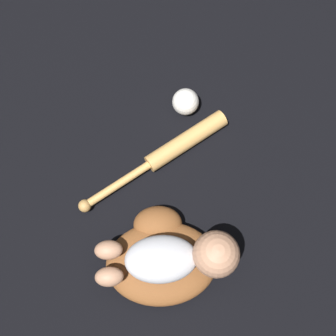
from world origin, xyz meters
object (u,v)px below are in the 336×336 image
(baseball_glove, at_px, (161,256))
(baseball, at_px, (186,102))
(baby_figure, at_px, (181,257))
(baseball_bat, at_px, (172,150))

(baseball_glove, xyz_separation_m, baseball, (0.17, 0.41, 0.00))
(baby_figure, bearing_deg, baseball_bat, 80.31)
(baby_figure, distance_m, baseball_bat, 0.33)
(baseball_glove, distance_m, baseball, 0.45)
(baseball_glove, xyz_separation_m, baseball_bat, (0.10, 0.28, -0.01))
(baby_figure, xyz_separation_m, baseball, (0.13, 0.44, -0.08))
(baseball_glove, bearing_deg, baseball, 67.89)
(baby_figure, distance_m, baseball, 0.46)
(baby_figure, bearing_deg, baseball_glove, 150.24)
(baseball_glove, bearing_deg, baby_figure, -29.76)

